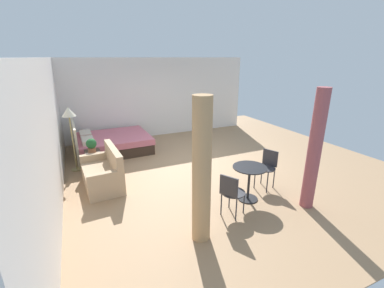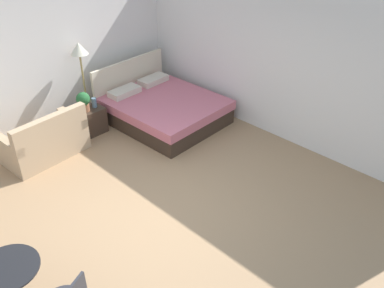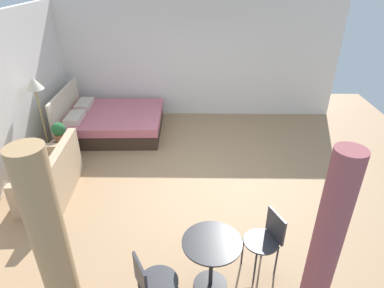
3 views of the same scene
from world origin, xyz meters
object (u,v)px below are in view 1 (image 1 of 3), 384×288
(nightstand, at_px, (94,161))
(potted_plant, at_px, (91,145))
(bed, at_px, (111,143))
(cafe_chair_near_window, at_px, (267,165))
(vase, at_px, (91,147))
(couch, at_px, (104,173))
(cafe_chair_near_couch, at_px, (231,191))
(balcony_table, at_px, (249,177))
(floor_lamp, at_px, (69,118))

(nightstand, bearing_deg, potted_plant, 176.10)
(bed, relative_size, cafe_chair_near_window, 2.60)
(nightstand, xyz_separation_m, vase, (0.12, 0.00, 0.35))
(vase, height_order, cafe_chair_near_window, cafe_chair_near_window)
(couch, distance_m, vase, 1.19)
(cafe_chair_near_window, bearing_deg, nightstand, 53.20)
(couch, relative_size, cafe_chair_near_couch, 1.69)
(cafe_chair_near_couch, bearing_deg, vase, 32.20)
(balcony_table, relative_size, cafe_chair_near_couch, 0.86)
(potted_plant, relative_size, cafe_chair_near_couch, 0.45)
(cafe_chair_near_window, relative_size, cafe_chair_near_couch, 1.02)
(vase, distance_m, balcony_table, 4.08)
(bed, bearing_deg, cafe_chair_near_couch, -161.75)
(potted_plant, xyz_separation_m, floor_lamp, (0.31, 0.41, 0.68))
(couch, xyz_separation_m, potted_plant, (0.92, 0.15, 0.41))
(bed, relative_size, potted_plant, 5.93)
(bed, xyz_separation_m, vase, (-1.16, 0.62, 0.33))
(vase, relative_size, cafe_chair_near_couch, 0.22)
(floor_lamp, distance_m, cafe_chair_near_window, 4.86)
(potted_plant, bearing_deg, vase, -0.56)
(potted_plant, relative_size, vase, 2.02)
(vase, height_order, floor_lamp, floor_lamp)
(nightstand, distance_m, potted_plant, 0.47)
(vase, xyz_separation_m, cafe_chair_near_couch, (-3.35, -2.11, -0.08))
(nightstand, height_order, balcony_table, balcony_table)
(floor_lamp, xyz_separation_m, cafe_chair_near_couch, (-3.44, -2.53, -0.88))
(potted_plant, xyz_separation_m, balcony_table, (-2.77, -2.77, -0.20))
(couch, height_order, nightstand, couch)
(nightstand, distance_m, cafe_chair_near_couch, 3.87)
(nightstand, bearing_deg, floor_lamp, 63.85)
(potted_plant, height_order, cafe_chair_near_window, potted_plant)
(floor_lamp, relative_size, balcony_table, 2.27)
(bed, distance_m, balcony_table, 4.68)
(cafe_chair_near_window, height_order, cafe_chair_near_couch, cafe_chair_near_window)
(floor_lamp, bearing_deg, bed, -43.89)
(bed, bearing_deg, floor_lamp, 136.11)
(couch, relative_size, floor_lamp, 0.86)
(cafe_chair_near_window, distance_m, cafe_chair_near_couch, 1.50)
(balcony_table, height_order, cafe_chair_near_window, cafe_chair_near_window)
(balcony_table, relative_size, cafe_chair_near_window, 0.85)
(couch, height_order, floor_lamp, floor_lamp)
(floor_lamp, bearing_deg, couch, -155.60)
(nightstand, height_order, potted_plant, potted_plant)
(floor_lamp, height_order, cafe_chair_near_couch, floor_lamp)
(bed, distance_m, couch, 2.36)
(potted_plant, height_order, vase, potted_plant)
(nightstand, distance_m, floor_lamp, 1.23)
(couch, height_order, vase, couch)
(bed, height_order, couch, bed)
(couch, distance_m, balcony_table, 3.22)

